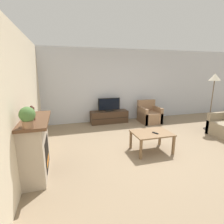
# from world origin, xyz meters

# --- Properties ---
(ground_plane) EXTENTS (24.00, 24.00, 0.00)m
(ground_plane) POSITION_xyz_m (0.00, 0.00, 0.00)
(ground_plane) COLOR #89755B
(wall_back) EXTENTS (12.00, 0.06, 2.70)m
(wall_back) POSITION_xyz_m (0.00, 2.87, 1.35)
(wall_back) COLOR silver
(wall_back) RESTS_ON ground
(wall_left) EXTENTS (0.06, 12.00, 2.70)m
(wall_left) POSITION_xyz_m (-3.04, 0.00, 1.35)
(wall_left) COLOR beige
(wall_left) RESTS_ON ground
(fireplace) EXTENTS (0.49, 1.23, 1.08)m
(fireplace) POSITION_xyz_m (-2.82, -0.26, 0.55)
(fireplace) COLOR #B7A893
(fireplace) RESTS_ON ground
(mantel_vase_left) EXTENTS (0.11, 0.11, 0.28)m
(mantel_vase_left) POSITION_xyz_m (-2.80, -0.63, 1.21)
(mantel_vase_left) COLOR beige
(mantel_vase_left) RESTS_ON fireplace
(mantel_vase_centre_left) EXTENTS (0.09, 0.09, 0.26)m
(mantel_vase_centre_left) POSITION_xyz_m (-2.80, -0.35, 1.20)
(mantel_vase_centre_left) COLOR #512D23
(mantel_vase_centre_left) RESTS_ON fireplace
(potted_plant) EXTENTS (0.23, 0.23, 0.32)m
(potted_plant) POSITION_xyz_m (-2.80, -0.78, 1.25)
(potted_plant) COLOR #936B4C
(potted_plant) RESTS_ON fireplace
(tv_stand) EXTENTS (1.38, 0.47, 0.45)m
(tv_stand) POSITION_xyz_m (-0.63, 2.57, 0.22)
(tv_stand) COLOR #422D1E
(tv_stand) RESTS_ON ground
(tv) EXTENTS (0.82, 0.18, 0.49)m
(tv) POSITION_xyz_m (-0.63, 2.57, 0.67)
(tv) COLOR black
(tv) RESTS_ON tv_stand
(armchair) EXTENTS (0.70, 0.76, 0.81)m
(armchair) POSITION_xyz_m (0.84, 2.23, 0.27)
(armchair) COLOR #937051
(armchair) RESTS_ON ground
(coffee_table) EXTENTS (0.91, 0.67, 0.48)m
(coffee_table) POSITION_xyz_m (-0.29, -0.02, 0.42)
(coffee_table) COLOR brown
(coffee_table) RESTS_ON ground
(remote) EXTENTS (0.10, 0.15, 0.02)m
(remote) POSITION_xyz_m (-0.24, -0.10, 0.49)
(remote) COLOR black
(remote) RESTS_ON coffee_table
(floor_lamp) EXTENTS (0.35, 0.35, 1.82)m
(floor_lamp) POSITION_xyz_m (2.36, 0.92, 1.60)
(floor_lamp) COLOR black
(floor_lamp) RESTS_ON ground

